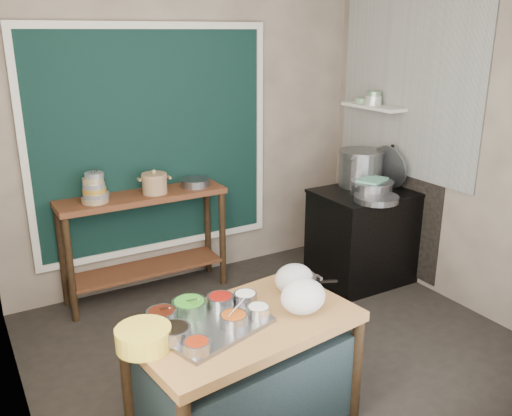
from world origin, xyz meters
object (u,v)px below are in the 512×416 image
yellow_basin (144,338)px  ceramic_crock (155,185)px  utensil_cup (95,196)px  saucepan (300,284)px  condiment_tray (212,326)px  stock_pot (361,168)px  steamer (372,188)px  prep_table (246,377)px  stove_block (364,237)px  back_counter (145,245)px

yellow_basin → ceramic_crock: ceramic_crock is taller
utensil_cup → saucepan: bearing=-68.4°
condiment_tray → saucepan: saucepan is taller
stock_pot → steamer: size_ratio=1.13×
yellow_basin → saucepan: 1.03m
condiment_tray → prep_table: bearing=-2.7°
stove_block → condiment_tray: (-2.20, -1.27, 0.34)m
saucepan → steamer: bearing=59.3°
back_counter → stove_block: back_counter is taller
utensil_cup → steamer: utensil_cup is taller
stove_block → saucepan: size_ratio=4.30×
steamer → stock_pot: bearing=70.1°
condiment_tray → stove_block: bearing=30.0°
yellow_basin → saucepan: bearing=5.5°
back_counter → stock_pot: bearing=-15.6°
utensil_cup → yellow_basin: bearing=-98.1°
prep_table → condiment_tray: condiment_tray is taller
stock_pot → utensil_cup: bearing=167.0°
prep_table → ceramic_crock: ceramic_crock is taller
back_counter → stock_pot: (1.96, -0.55, 0.58)m
utensil_cup → ceramic_crock: bearing=-3.7°
saucepan → steamer: steamer is taller
yellow_basin → ceramic_crock: size_ratio=1.24×
yellow_basin → utensil_cup: bearing=81.9°
utensil_cup → steamer: 2.41m
yellow_basin → steamer: (2.54, 1.16, 0.14)m
ceramic_crock → steamer: size_ratio=0.59×
saucepan → ceramic_crock: (-0.24, 1.85, 0.22)m
condiment_tray → ceramic_crock: 2.02m
condiment_tray → steamer: size_ratio=1.50×
stove_block → stock_pot: 0.65m
saucepan → utensil_cup: size_ratio=1.59×
stock_pot → steamer: (-0.10, -0.28, -0.11)m
stove_block → stock_pot: (0.06, 0.18, 0.63)m
prep_table → ceramic_crock: bearing=77.0°
yellow_basin → utensil_cup: size_ratio=2.17×
yellow_basin → steamer: 2.80m
back_counter → stove_block: bearing=-21.0°
condiment_tray → utensil_cup: size_ratio=4.42×
prep_table → steamer: 2.36m
utensil_cup → ceramic_crock: 0.51m
utensil_cup → back_counter: bearing=0.5°
ceramic_crock → yellow_basin: bearing=-111.9°
ceramic_crock → saucepan: bearing=-82.5°
prep_table → stove_block: stove_block is taller
prep_table → saucepan: bearing=7.8°
stove_block → steamer: bearing=-110.7°
ceramic_crock → steamer: ceramic_crock is taller
back_counter → yellow_basin: 2.13m
stove_block → utensil_cup: (-2.30, 0.73, 0.56)m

